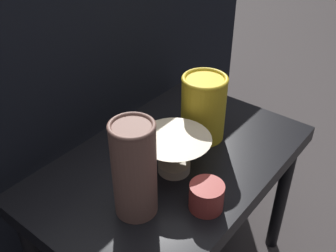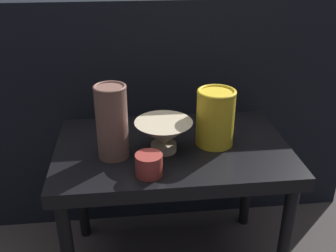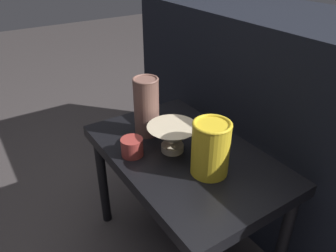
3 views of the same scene
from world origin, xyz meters
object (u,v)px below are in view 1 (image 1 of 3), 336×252
Objects in this scene: vase_textured_left at (134,169)px; vase_colorful_right at (205,107)px; bowl at (174,152)px; cup at (206,196)px.

vase_colorful_right is at bearing 7.00° from vase_textured_left.
bowl is 0.15m from vase_textured_left.
cup is (0.09, -0.11, -0.08)m from vase_textured_left.
vase_colorful_right reaches higher than bowl.
cup is at bearing -112.52° from bowl.
vase_textured_left is 0.16m from cup.
vase_textured_left reaches higher than bowl.
vase_colorful_right reaches higher than cup.
bowl is at bearing 5.16° from vase_textured_left.
vase_colorful_right is (0.15, 0.02, 0.03)m from bowl.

